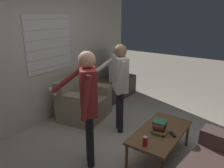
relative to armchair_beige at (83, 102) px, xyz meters
The scene contains 11 objects.
ground_plane 1.58m from the armchair_beige, 105.16° to the right, with size 16.00×16.00×0.00m, color #B2A893.
wall_back 1.17m from the armchair_beige, 126.64° to the left, with size 5.20×0.08×2.55m.
armchair_beige is the anchor object (origin of this frame).
coffee_table 1.85m from the armchair_beige, 100.31° to the right, with size 1.13×0.58×0.43m.
tv_stand 1.33m from the armchair_beige, ahead, with size 1.09×0.59×0.49m.
tv 1.40m from the armchair_beige, ahead, with size 0.75×0.51×0.55m.
person_left_standing 1.64m from the armchair_beige, 134.18° to the right, with size 0.49×0.76×1.62m.
person_right_standing 1.12m from the armchair_beige, 91.96° to the right, with size 0.48×0.74×1.57m.
book_stack 1.87m from the armchair_beige, 101.90° to the right, with size 0.25×0.23×0.18m.
soda_can 1.97m from the armchair_beige, 113.65° to the right, with size 0.07×0.07×0.13m.
spare_remote 2.04m from the armchair_beige, 99.81° to the right, with size 0.12×0.12×0.02m.
Camera 1 is at (-2.60, -1.35, 2.07)m, focal length 35.00 mm.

